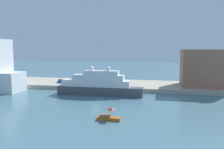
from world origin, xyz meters
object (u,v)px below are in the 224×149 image
mooring_bollard (100,86)px  harbor_building (201,68)px  parked_car (62,81)px  person_figure (71,82)px  large_yacht (99,85)px  small_motorboat (109,116)px

mooring_bollard → harbor_building: bearing=14.8°
harbor_building → mooring_bollard: 37.61m
parked_car → person_figure: person_figure is taller
parked_car → person_figure: (4.14, -1.40, 0.14)m
harbor_building → parked_car: bearing=-176.8°
parked_car → large_yacht: bearing=-36.6°
person_figure → harbor_building: bearing=5.1°
small_motorboat → parked_car: bearing=125.2°
small_motorboat → mooring_bollard: (-10.73, 33.32, 0.87)m
small_motorboat → harbor_building: bearing=59.6°
large_yacht → person_figure: (-14.77, 12.65, -1.07)m
large_yacht → harbor_building: harbor_building is taller
small_motorboat → harbor_building: harbor_building is taller
mooring_bollard → parked_car: bearing=159.5°
small_motorboat → harbor_building: size_ratio=0.34×
large_yacht → small_motorboat: bearing=-70.4°
large_yacht → mooring_bollard: bearing=101.5°
small_motorboat → person_figure: (-23.96, 38.40, 1.23)m
large_yacht → small_motorboat: (9.19, -25.75, -2.31)m
harbor_building → mooring_bollard: bearing=-165.2°
parked_car → person_figure: size_ratio=2.47×
large_yacht → small_motorboat: size_ratio=5.63×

